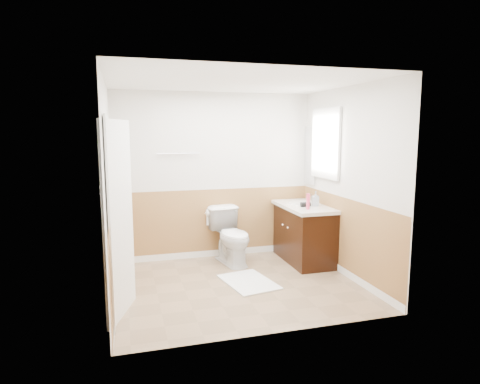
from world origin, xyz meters
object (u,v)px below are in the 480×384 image
object	(u,v)px
toilet	(232,236)
soap_dispenser	(316,199)
lotion_bottle	(308,201)
bath_mat	(249,282)
vanity_cabinet	(304,235)

from	to	relation	value
toilet	soap_dispenser	distance (m)	1.34
lotion_bottle	soap_dispenser	xyz separation A→B (m)	(0.22, 0.22, -0.00)
bath_mat	soap_dispenser	distance (m)	1.60
vanity_cabinet	bath_mat	bearing A→B (deg)	-148.78
bath_mat	vanity_cabinet	distance (m)	1.30
bath_mat	vanity_cabinet	size ratio (longest dim) A/B	0.73
vanity_cabinet	lotion_bottle	world-z (taller)	lotion_bottle
toilet	soap_dispenser	xyz separation A→B (m)	(1.18, -0.31, 0.55)
toilet	lotion_bottle	world-z (taller)	lotion_bottle
toilet	soap_dispenser	size ratio (longest dim) A/B	3.81
vanity_cabinet	lotion_bottle	distance (m)	0.65
soap_dispenser	vanity_cabinet	bearing A→B (deg)	138.65
toilet	bath_mat	bearing A→B (deg)	-100.56
bath_mat	lotion_bottle	size ratio (longest dim) A/B	3.64
bath_mat	vanity_cabinet	bearing A→B (deg)	31.22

